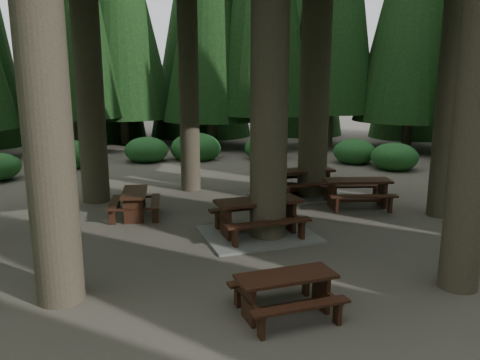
{
  "coord_description": "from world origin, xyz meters",
  "views": [
    {
      "loc": [
        0.2,
        -10.19,
        3.57
      ],
      "look_at": [
        0.15,
        1.38,
        1.1
      ],
      "focal_mm": 35.0,
      "sensor_mm": 36.0,
      "label": 1
    }
  ],
  "objects_px": {
    "picnic_table_a": "(258,223)",
    "picnic_table_d": "(357,189)",
    "picnic_table_b": "(135,200)",
    "picnic_table_c": "(283,185)",
    "picnic_table_f": "(302,187)",
    "picnic_table_e": "(286,288)"
  },
  "relations": [
    {
      "from": "picnic_table_d",
      "to": "picnic_table_f",
      "type": "relative_size",
      "value": 0.64
    },
    {
      "from": "picnic_table_a",
      "to": "picnic_table_b",
      "type": "xyz_separation_m",
      "value": [
        -3.23,
        1.53,
        0.16
      ]
    },
    {
      "from": "picnic_table_b",
      "to": "picnic_table_d",
      "type": "height_order",
      "value": "picnic_table_d"
    },
    {
      "from": "picnic_table_d",
      "to": "picnic_table_f",
      "type": "xyz_separation_m",
      "value": [
        -1.42,
        1.3,
        -0.24
      ]
    },
    {
      "from": "picnic_table_b",
      "to": "picnic_table_f",
      "type": "relative_size",
      "value": 0.59
    },
    {
      "from": "picnic_table_b",
      "to": "picnic_table_c",
      "type": "distance_m",
      "value": 5.11
    },
    {
      "from": "picnic_table_b",
      "to": "picnic_table_f",
      "type": "height_order",
      "value": "picnic_table_f"
    },
    {
      "from": "picnic_table_c",
      "to": "picnic_table_f",
      "type": "relative_size",
      "value": 0.78
    },
    {
      "from": "picnic_table_c",
      "to": "picnic_table_d",
      "type": "xyz_separation_m",
      "value": [
        1.95,
        -1.9,
        0.31
      ]
    },
    {
      "from": "picnic_table_a",
      "to": "picnic_table_d",
      "type": "bearing_deg",
      "value": 21.56
    },
    {
      "from": "picnic_table_a",
      "to": "picnic_table_c",
      "type": "height_order",
      "value": "picnic_table_a"
    },
    {
      "from": "picnic_table_b",
      "to": "picnic_table_f",
      "type": "distance_m",
      "value": 5.27
    },
    {
      "from": "picnic_table_f",
      "to": "picnic_table_e",
      "type": "bearing_deg",
      "value": -116.93
    },
    {
      "from": "picnic_table_b",
      "to": "picnic_table_e",
      "type": "bearing_deg",
      "value": -155.65
    },
    {
      "from": "picnic_table_e",
      "to": "picnic_table_f",
      "type": "height_order",
      "value": "picnic_table_f"
    },
    {
      "from": "picnic_table_d",
      "to": "picnic_table_b",
      "type": "bearing_deg",
      "value": -174.0
    },
    {
      "from": "picnic_table_d",
      "to": "picnic_table_f",
      "type": "distance_m",
      "value": 1.94
    },
    {
      "from": "picnic_table_d",
      "to": "picnic_table_f",
      "type": "height_order",
      "value": "picnic_table_f"
    },
    {
      "from": "picnic_table_b",
      "to": "picnic_table_e",
      "type": "relative_size",
      "value": 0.96
    },
    {
      "from": "picnic_table_b",
      "to": "picnic_table_c",
      "type": "xyz_separation_m",
      "value": [
        4.2,
        2.9,
        -0.24
      ]
    },
    {
      "from": "picnic_table_c",
      "to": "picnic_table_a",
      "type": "bearing_deg",
      "value": -88.53
    },
    {
      "from": "picnic_table_b",
      "to": "picnic_table_d",
      "type": "bearing_deg",
      "value": -89.79
    }
  ]
}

